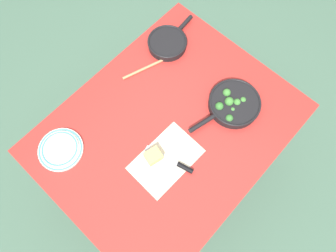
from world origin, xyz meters
TOP-DOWN VIEW (x-y plane):
  - ground_plane at (0.00, 0.00)m, footprint 14.00×14.00m
  - dining_table_red at (0.00, 0.00)m, footprint 1.30×1.03m
  - skillet_broccoli at (-0.32, 0.17)m, footprint 0.42×0.28m
  - skillet_eggs at (-0.37, -0.35)m, footprint 0.35×0.23m
  - wooden_spoon at (-0.25, -0.31)m, footprint 0.35×0.14m
  - parchment_sheet at (0.13, 0.11)m, footprint 0.36×0.24m
  - grater_knife at (0.11, 0.16)m, footprint 0.09×0.27m
  - cheese_block at (0.17, 0.06)m, footprint 0.09×0.08m
  - dinner_plate_stack at (0.46, -0.32)m, footprint 0.23×0.23m

SIDE VIEW (x-z plane):
  - ground_plane at x=0.00m, z-range 0.00..0.00m
  - dining_table_red at x=0.00m, z-range 0.29..1.02m
  - parchment_sheet at x=0.13m, z-range 0.73..0.73m
  - wooden_spoon at x=-0.25m, z-range 0.73..0.74m
  - grater_knife at x=0.11m, z-range 0.72..0.75m
  - dinner_plate_stack at x=0.46m, z-range 0.73..0.75m
  - cheese_block at x=0.17m, z-range 0.73..0.78m
  - skillet_eggs at x=-0.37m, z-range 0.73..0.78m
  - skillet_broccoli at x=-0.32m, z-range 0.72..0.80m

